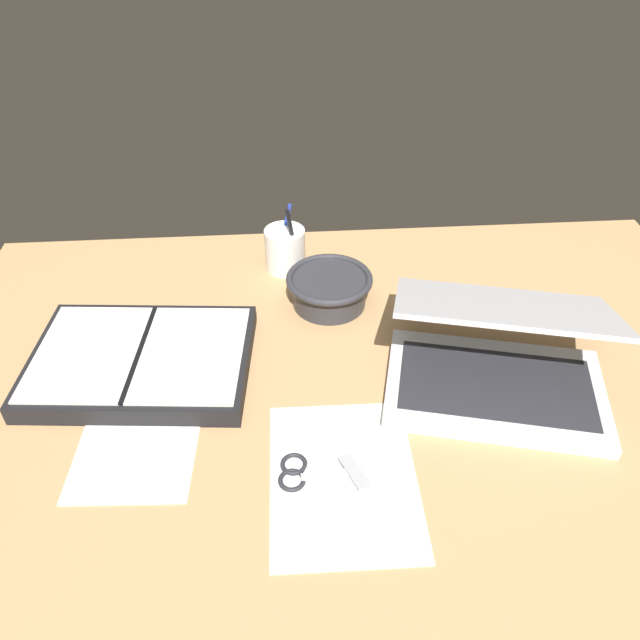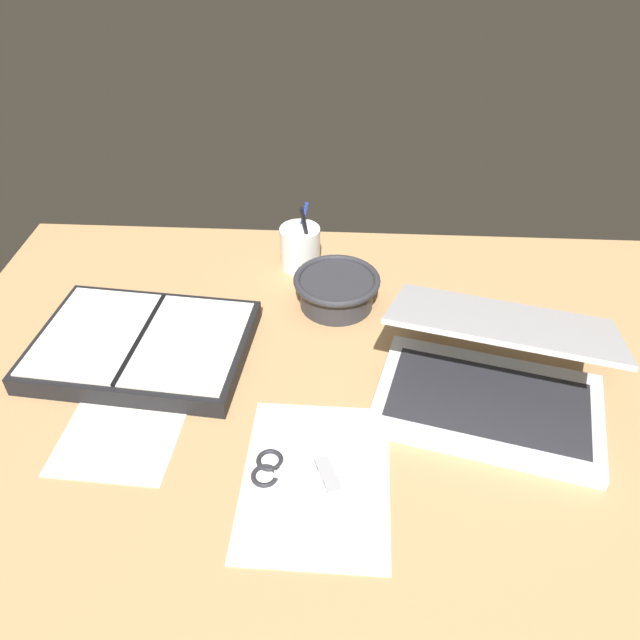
# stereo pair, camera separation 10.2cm
# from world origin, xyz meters

# --- Properties ---
(desk_top) EXTENTS (1.40, 1.00, 0.02)m
(desk_top) POSITION_xyz_m (0.00, 0.00, 0.01)
(desk_top) COLOR tan
(desk_top) RESTS_ON ground
(laptop) EXTENTS (0.40, 0.35, 0.16)m
(laptop) POSITION_xyz_m (0.23, 0.01, 0.07)
(laptop) COLOR silver
(laptop) RESTS_ON desk_top
(bowl) EXTENTS (0.16, 0.16, 0.06)m
(bowl) POSITION_xyz_m (-0.02, 0.24, 0.05)
(bowl) COLOR #2D2D33
(bowl) RESTS_ON desk_top
(pen_cup) EXTENTS (0.08, 0.08, 0.15)m
(pen_cup) POSITION_xyz_m (-0.10, 0.36, 0.06)
(pen_cup) COLOR white
(pen_cup) RESTS_ON desk_top
(planner) EXTENTS (0.37, 0.29, 0.04)m
(planner) POSITION_xyz_m (-0.34, 0.08, 0.04)
(planner) COLOR black
(planner) RESTS_ON desk_top
(scissors) EXTENTS (0.14, 0.07, 0.01)m
(scissors) POSITION_xyz_m (-0.09, -0.15, 0.02)
(scissors) COLOR #B7B7BC
(scissors) RESTS_ON desk_top
(paper_sheet_front) EXTENTS (0.21, 0.28, 0.00)m
(paper_sheet_front) POSITION_xyz_m (-0.04, -0.16, 0.02)
(paper_sheet_front) COLOR white
(paper_sheet_front) RESTS_ON desk_top
(paper_sheet_beside_planner) EXTENTS (0.18, 0.24, 0.00)m
(paper_sheet_beside_planner) POSITION_xyz_m (-0.33, -0.07, 0.02)
(paper_sheet_beside_planner) COLOR silver
(paper_sheet_beside_planner) RESTS_ON desk_top
(usb_drive) EXTENTS (0.04, 0.07, 0.01)m
(usb_drive) POSITION_xyz_m (-0.02, -0.16, 0.02)
(usb_drive) COLOR #99999E
(usb_drive) RESTS_ON desk_top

